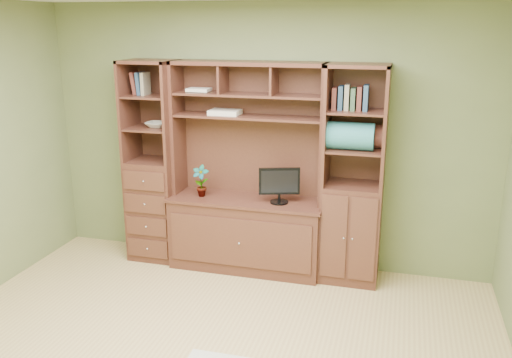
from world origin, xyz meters
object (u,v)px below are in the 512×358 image
(right_tower, at_px, (353,176))
(center_hutch, at_px, (246,170))
(monitor, at_px, (279,179))
(left_tower, at_px, (153,162))

(right_tower, bearing_deg, center_hutch, -177.77)
(center_hutch, xyz_separation_m, right_tower, (1.02, 0.04, 0.00))
(monitor, bearing_deg, center_hutch, 155.77)
(center_hutch, bearing_deg, monitor, -5.89)
(center_hutch, distance_m, right_tower, 1.03)
(center_hutch, distance_m, monitor, 0.35)
(right_tower, xyz_separation_m, monitor, (-0.69, -0.07, -0.06))
(left_tower, height_order, monitor, left_tower)
(center_hutch, height_order, left_tower, same)
(right_tower, distance_m, monitor, 0.69)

